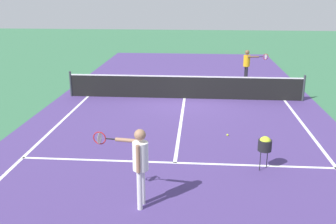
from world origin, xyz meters
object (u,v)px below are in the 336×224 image
Objects in this scene: net at (185,87)px; player_near at (139,159)px; player_far at (247,62)px; ball_hopper at (265,144)px; tennis_ball_mid_court at (228,135)px.

net is 8.63m from player_near.
player_far is 1.79× the size of ball_hopper.
net is at bearing 108.81° from ball_hopper.
player_near is 1.09× the size of player_far.
net is 4.48m from player_far.
player_near reaches higher than ball_hopper.
ball_hopper reaches higher than tennis_ball_mid_court.
tennis_ball_mid_court is (1.50, -4.30, -0.46)m from net.
player_near reaches higher than player_far.
player_near is at bearing -144.67° from ball_hopper.
player_near is 1.95× the size of ball_hopper.
player_near is 25.87× the size of tennis_ball_mid_court.
player_far reaches higher than tennis_ball_mid_court.
player_far is 9.98m from ball_hopper.
player_far is at bearing 86.10° from ball_hopper.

